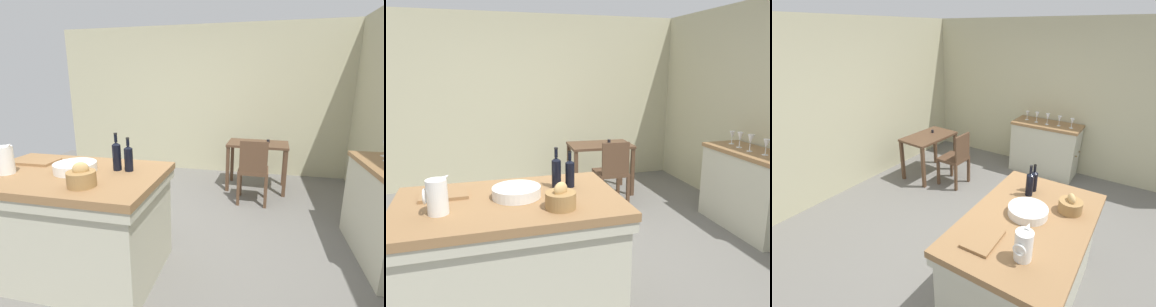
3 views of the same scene
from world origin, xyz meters
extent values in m
plane|color=#66635E|center=(0.00, 0.00, 0.00)|extent=(6.76, 6.76, 0.00)
cube|color=#B7B28E|center=(0.00, 2.60, 1.30)|extent=(5.32, 0.12, 2.60)
cube|color=olive|center=(-0.50, -0.65, 0.88)|extent=(1.58, 0.99, 0.06)
cube|color=#BCBAA3|center=(-0.50, -0.65, 0.81)|extent=(1.56, 0.97, 0.08)
cube|color=#BCBAA3|center=(-0.50, -0.65, 0.43)|extent=(1.50, 0.91, 0.85)
cube|color=#513826|center=(1.05, 1.76, 0.71)|extent=(0.93, 0.61, 0.04)
cube|color=#513826|center=(0.63, 1.54, 0.35)|extent=(0.05, 0.05, 0.70)
cube|color=#513826|center=(1.45, 1.50, 0.35)|extent=(0.05, 0.05, 0.70)
cube|color=#513826|center=(0.65, 2.03, 0.35)|extent=(0.05, 0.05, 0.70)
cube|color=#513826|center=(1.48, 1.98, 0.35)|extent=(0.05, 0.05, 0.70)
cylinder|color=black|center=(1.21, 1.81, 0.76)|extent=(0.04, 0.04, 0.05)
cube|color=#513826|center=(1.01, 1.22, 0.46)|extent=(0.41, 0.41, 0.04)
cube|color=#513826|center=(1.00, 1.04, 0.69)|extent=(0.36, 0.04, 0.42)
cube|color=#513826|center=(1.19, 1.39, 0.22)|extent=(0.04, 0.04, 0.44)
cube|color=#513826|center=(0.83, 1.40, 0.22)|extent=(0.04, 0.04, 0.44)
cube|color=#513826|center=(1.18, 1.03, 0.22)|extent=(0.04, 0.04, 0.44)
cube|color=#513826|center=(0.82, 1.04, 0.22)|extent=(0.04, 0.04, 0.44)
cylinder|color=white|center=(-0.95, -0.79, 1.03)|extent=(0.13, 0.13, 0.23)
cone|color=white|center=(-0.89, -0.79, 1.15)|extent=(0.07, 0.04, 0.06)
cylinder|color=white|center=(-0.44, -0.62, 0.95)|extent=(0.35, 0.35, 0.08)
cylinder|color=olive|center=(-0.18, -0.91, 0.97)|extent=(0.21, 0.21, 0.11)
ellipsoid|color=tan|center=(-0.18, -0.91, 1.04)|extent=(0.13, 0.11, 0.10)
cube|color=olive|center=(-0.94, -0.46, 0.92)|extent=(0.34, 0.24, 0.02)
cylinder|color=black|center=(-0.01, -0.50, 1.01)|extent=(0.07, 0.07, 0.19)
cone|color=black|center=(-0.01, -0.50, 1.12)|extent=(0.07, 0.07, 0.02)
cylinder|color=black|center=(-0.01, -0.50, 1.16)|extent=(0.03, 0.03, 0.07)
cylinder|color=black|center=(-0.01, -0.50, 1.19)|extent=(0.03, 0.03, 0.01)
cylinder|color=black|center=(-0.12, -0.50, 1.02)|extent=(0.07, 0.07, 0.22)
cone|color=black|center=(-0.12, -0.50, 1.14)|extent=(0.07, 0.07, 0.03)
cylinder|color=black|center=(-0.12, -0.50, 1.19)|extent=(0.03, 0.03, 0.08)
cylinder|color=black|center=(-0.12, -0.50, 1.23)|extent=(0.03, 0.03, 0.01)
cylinder|color=white|center=(2.28, 0.50, 0.92)|extent=(0.06, 0.06, 0.00)
camera|label=1|loc=(1.01, -2.62, 1.64)|focal=26.68mm
camera|label=2|loc=(-0.71, -3.12, 1.83)|focal=34.19mm
camera|label=3|loc=(-2.52, -1.32, 2.42)|focal=27.18mm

